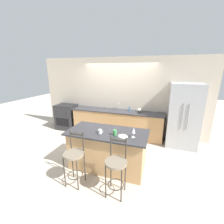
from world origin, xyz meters
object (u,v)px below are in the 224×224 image
at_px(coffee_mug, 100,132).
at_px(bar_stool_far, 116,167).
at_px(pumpkin_decoration, 139,110).
at_px(oven_range, 67,117).
at_px(wine_glass, 134,131).
at_px(bar_stool_near, 74,158).
at_px(soap_bottle, 129,109).
at_px(tumbler_cup, 115,133).
at_px(refrigerator, 183,116).
at_px(dinner_plate, 123,136).

bearing_deg(coffee_mug, bar_stool_far, -46.69).
bearing_deg(bar_stool_far, pumpkin_decoration, 89.77).
height_order(oven_range, wine_glass, wine_glass).
xyz_separation_m(bar_stool_near, soap_bottle, (0.54, 2.67, 0.39)).
xyz_separation_m(wine_glass, coffee_mug, (-0.73, -0.04, -0.11)).
bearing_deg(tumbler_cup, pumpkin_decoration, 83.75).
height_order(oven_range, tumbler_cup, tumbler_cup).
xyz_separation_m(tumbler_cup, pumpkin_decoration, (0.22, 2.05, -0.00)).
height_order(coffee_mug, tumbler_cup, tumbler_cup).
distance_m(oven_range, pumpkin_decoration, 2.86).
bearing_deg(pumpkin_decoration, refrigerator, -7.44).
bearing_deg(soap_bottle, dinner_plate, -81.75).
bearing_deg(refrigerator, pumpkin_decoration, 172.56).
bearing_deg(wine_glass, coffee_mug, -176.95).
xyz_separation_m(coffee_mug, tumbler_cup, (0.34, 0.02, 0.01)).
xyz_separation_m(refrigerator, pumpkin_decoration, (-1.34, 0.17, 0.02)).
bearing_deg(wine_glass, soap_bottle, 104.18).
bearing_deg(refrigerator, soap_bottle, 173.76).
relative_size(dinner_plate, coffee_mug, 1.82).
height_order(dinner_plate, coffee_mug, coffee_mug).
relative_size(bar_stool_far, coffee_mug, 9.69).
height_order(refrigerator, soap_bottle, refrigerator).
height_order(bar_stool_far, dinner_plate, bar_stool_far).
xyz_separation_m(oven_range, bar_stool_far, (2.81, -2.55, 0.10)).
height_order(coffee_mug, pumpkin_decoration, pumpkin_decoration).
height_order(dinner_plate, tumbler_cup, tumbler_cup).
xyz_separation_m(bar_stool_far, coffee_mug, (-0.55, 0.58, 0.38)).
bearing_deg(bar_stool_far, soap_bottle, 97.06).
relative_size(bar_stool_far, soap_bottle, 7.49).
xyz_separation_m(bar_stool_far, dinner_plate, (-0.03, 0.58, 0.35)).
distance_m(tumbler_cup, pumpkin_decoration, 2.06).
relative_size(coffee_mug, pumpkin_decoration, 0.74).
height_order(wine_glass, coffee_mug, wine_glass).
bearing_deg(refrigerator, dinner_plate, -125.96).
xyz_separation_m(oven_range, dinner_plate, (2.78, -1.96, 0.45)).
bearing_deg(coffee_mug, tumbler_cup, 3.72).
bearing_deg(dinner_plate, wine_glass, 9.92).
distance_m(oven_range, dinner_plate, 3.43).
bearing_deg(refrigerator, bar_stool_near, -131.74).
height_order(refrigerator, bar_stool_far, refrigerator).
bearing_deg(bar_stool_near, coffee_mug, 61.40).
height_order(dinner_plate, soap_bottle, soap_bottle).
distance_m(bar_stool_far, dinner_plate, 0.68).
height_order(bar_stool_near, tumbler_cup, bar_stool_near).
bearing_deg(bar_stool_far, tumbler_cup, 109.46).
bearing_deg(bar_stool_near, wine_glass, 30.67).
height_order(coffee_mug, soap_bottle, soap_bottle).
relative_size(bar_stool_far, tumbler_cup, 9.31).
bearing_deg(refrigerator, tumbler_cup, -129.76).
relative_size(dinner_plate, tumbler_cup, 1.75).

